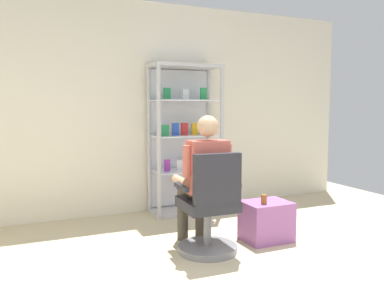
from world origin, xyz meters
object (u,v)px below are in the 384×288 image
at_px(display_cabinet_main, 184,138).
at_px(storage_crate, 266,221).
at_px(tea_glass, 264,199).
at_px(office_chair, 210,212).
at_px(seated_shopkeeper, 203,175).

height_order(display_cabinet_main, storage_crate, display_cabinet_main).
bearing_deg(storage_crate, tea_glass, -139.94).
relative_size(display_cabinet_main, storage_crate, 4.04).
xyz_separation_m(office_chair, tea_glass, (0.61, 0.03, 0.06)).
height_order(display_cabinet_main, tea_glass, display_cabinet_main).
distance_m(seated_shopkeeper, storage_crate, 0.86).
bearing_deg(display_cabinet_main, storage_crate, -76.00).
bearing_deg(tea_glass, office_chair, -176.94).
bearing_deg(tea_glass, display_cabinet_main, 100.49).
distance_m(display_cabinet_main, storage_crate, 1.63).
relative_size(office_chair, seated_shopkeeper, 0.74).
relative_size(office_chair, storage_crate, 2.04).
relative_size(seated_shopkeeper, storage_crate, 2.74).
xyz_separation_m(seated_shopkeeper, storage_crate, (0.69, -0.07, -0.51)).
xyz_separation_m(seated_shopkeeper, tea_glass, (0.61, -0.13, -0.26)).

